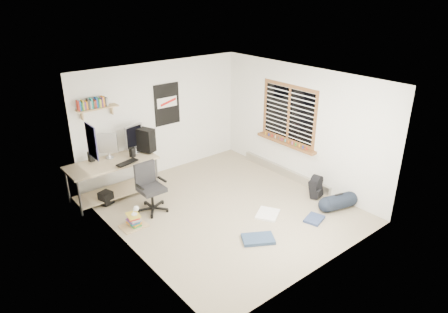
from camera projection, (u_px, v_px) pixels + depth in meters
floor at (226, 209)px, 7.68m from camera, size 4.00×4.50×0.01m
ceiling at (226, 79)px, 6.69m from camera, size 4.00×4.50×0.01m
back_wall at (161, 119)px, 8.80m from camera, size 4.00×0.01×2.50m
left_wall at (124, 179)px, 6.02m from camera, size 0.01×4.50×2.50m
right_wall at (300, 126)px, 8.35m from camera, size 0.01×4.50×2.50m
desk at (114, 180)px, 7.99m from camera, size 1.89×1.27×0.79m
monitor_left at (108, 147)px, 7.91m from camera, size 0.35×0.29×0.41m
monitor_right at (134, 140)px, 8.16m from camera, size 0.45×0.23×0.49m
pc_tower at (144, 140)px, 8.21m from camera, size 0.37×0.50×0.48m
keyboard at (127, 163)px, 7.69m from camera, size 0.47×0.26×0.02m
speaker_left at (91, 157)px, 7.74m from camera, size 0.12×0.12×0.20m
speaker_right at (132, 152)px, 7.95m from camera, size 0.11×0.11×0.19m
office_chair at (151, 187)px, 7.42m from camera, size 0.63×0.63×0.94m
wall_shelf at (97, 108)px, 7.66m from camera, size 0.80×0.22×0.24m
poster_back_wall at (167, 104)px, 8.75m from camera, size 0.62×0.03×0.92m
poster_left_wall at (92, 141)px, 6.79m from camera, size 0.02×0.42×0.60m
window at (288, 114)px, 8.45m from camera, size 0.10×1.50×1.26m
baseboard_heater at (285, 172)px, 8.99m from camera, size 0.08×2.50×0.18m
backpack at (316, 188)px, 8.00m from camera, size 0.32×0.28×0.37m
duffel_bag at (338, 202)px, 7.61m from camera, size 0.36×0.36×0.58m
tshirt at (268, 214)px, 7.44m from camera, size 0.58×0.56×0.04m
jeans_a at (258, 239)px, 6.69m from camera, size 0.63×0.56×0.06m
jeans_b at (314, 219)px, 7.28m from camera, size 0.44×0.38×0.05m
book_stack at (133, 219)px, 7.04m from camera, size 0.54×0.48×0.32m
desk_lamp at (134, 208)px, 6.95m from camera, size 0.17×0.20×0.18m
subwoofer at (106, 198)px, 7.77m from camera, size 0.28×0.28×0.25m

